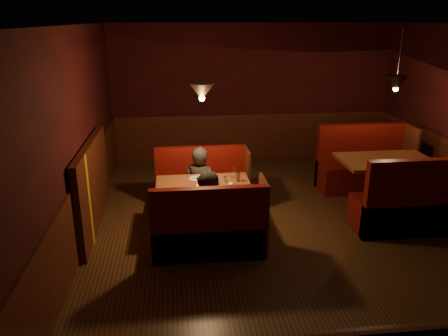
{
  "coord_description": "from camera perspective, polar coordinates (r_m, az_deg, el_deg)",
  "views": [
    {
      "loc": [
        -1.67,
        -5.75,
        2.98
      ],
      "look_at": [
        -1.01,
        0.12,
        0.95
      ],
      "focal_mm": 35.0,
      "sensor_mm": 36.0,
      "label": 1
    }
  ],
  "objects": [
    {
      "name": "diner_b",
      "position": [
        5.7,
        -1.68,
        -4.25
      ],
      "size": [
        0.77,
        0.64,
        1.46
      ],
      "primitive_type": "imported",
      "rotation": [
        0.0,
        0.0,
        -0.12
      ],
      "color": "#34302C",
      "rests_on": "ground"
    },
    {
      "name": "main_table",
      "position": [
        6.36,
        -2.57,
        -3.42
      ],
      "size": [
        1.36,
        0.82,
        0.95
      ],
      "color": "brown",
      "rests_on": "ground"
    },
    {
      "name": "main_bench_near",
      "position": [
        5.76,
        -1.83,
        -8.49
      ],
      "size": [
        1.49,
        0.53,
        1.02
      ],
      "color": "#511310",
      "rests_on": "ground"
    },
    {
      "name": "second_bench_near",
      "position": [
        6.93,
        23.48,
        -4.81
      ],
      "size": [
        1.64,
        0.61,
        1.17
      ],
      "color": "#511310",
      "rests_on": "ground"
    },
    {
      "name": "diner_a",
      "position": [
        6.82,
        -3.14,
        -0.31
      ],
      "size": [
        0.63,
        0.54,
        1.47
      ],
      "primitive_type": "imported",
      "rotation": [
        0.0,
        0.0,
        2.71
      ],
      "color": "#252525",
      "rests_on": "ground"
    },
    {
      "name": "main_bench_far",
      "position": [
        7.16,
        -2.85,
        -2.83
      ],
      "size": [
        1.49,
        0.53,
        1.02
      ],
      "color": "#511310",
      "rests_on": "ground"
    },
    {
      "name": "second_table",
      "position": [
        7.55,
        20.3,
        -0.48
      ],
      "size": [
        1.48,
        0.95,
        0.83
      ],
      "color": "brown",
      "rests_on": "ground"
    },
    {
      "name": "second_bench_far",
      "position": [
        8.39,
        17.71,
        -0.07
      ],
      "size": [
        1.64,
        0.61,
        1.17
      ],
      "color": "#511310",
      "rests_on": "ground"
    },
    {
      "name": "room",
      "position": [
        6.26,
        6.74,
        0.89
      ],
      "size": [
        6.02,
        7.02,
        2.92
      ],
      "color": "#342010",
      "rests_on": "ground"
    }
  ]
}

